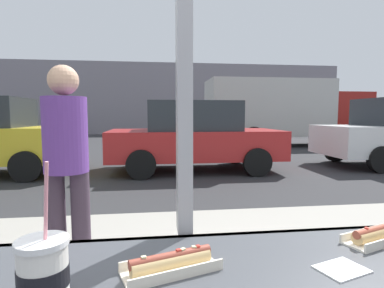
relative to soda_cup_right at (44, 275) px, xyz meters
name	(u,v)px	position (x,y,z in m)	size (l,w,h in m)	color
ground_plane	(157,162)	(0.32, 8.33, -1.05)	(60.00, 60.00, 0.00)	#2D2D30
sidewalk_strip	(167,268)	(0.32, 1.93, -1.00)	(16.00, 2.80, 0.10)	#9E998E
building_facade_far	(154,99)	(0.32, 22.44, 1.51)	(28.00, 1.20, 5.12)	gray
soda_cup_right	(44,275)	(0.00, 0.00, 0.00)	(0.10, 0.10, 0.31)	silver
hotdog_tray_near	(380,233)	(0.93, 0.24, -0.06)	(0.28, 0.17, 0.05)	silver
hotdog_tray_far	(171,263)	(0.26, 0.13, -0.06)	(0.27, 0.17, 0.05)	beige
napkin_wrapper	(342,269)	(0.70, 0.08, -0.08)	(0.12, 0.09, 0.00)	white
parked_car_red	(194,136)	(1.22, 6.87, -0.19)	(4.13, 2.07, 1.69)	red
box_truck	(284,110)	(5.98, 12.46, 0.53)	(7.01, 2.44, 2.87)	beige
pedestrian	(66,160)	(-0.42, 1.76, -0.02)	(0.32, 0.32, 1.63)	#3D2F3D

